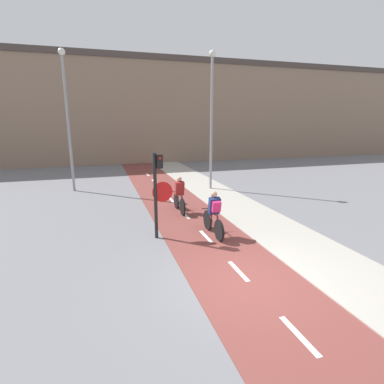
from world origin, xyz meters
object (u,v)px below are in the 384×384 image
(street_lamp_sidewalk, at_px, (212,108))
(street_lamp_far, at_px, (67,108))
(cyclist_far, at_px, (179,197))
(cyclist_near, at_px, (214,215))
(traffic_light_pole, at_px, (158,186))

(street_lamp_sidewalk, bearing_deg, street_lamp_far, 165.87)
(street_lamp_sidewalk, xyz_separation_m, cyclist_far, (-2.83, -3.78, -3.79))
(street_lamp_far, xyz_separation_m, street_lamp_sidewalk, (7.44, -1.87, -0.00))
(cyclist_near, bearing_deg, cyclist_far, 97.77)
(street_lamp_far, distance_m, cyclist_near, 10.66)
(traffic_light_pole, bearing_deg, cyclist_near, -12.11)
(street_lamp_sidewalk, relative_size, cyclist_near, 4.12)
(traffic_light_pole, height_order, cyclist_far, traffic_light_pole)
(street_lamp_far, distance_m, cyclist_far, 8.22)
(cyclist_near, xyz_separation_m, cyclist_far, (-0.41, 2.98, -0.05))
(traffic_light_pole, bearing_deg, street_lamp_far, 111.31)
(street_lamp_far, relative_size, cyclist_near, 4.12)
(cyclist_near, bearing_deg, street_lamp_far, 120.14)
(street_lamp_sidewalk, relative_size, cyclist_far, 4.25)
(street_lamp_sidewalk, distance_m, cyclist_near, 8.10)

